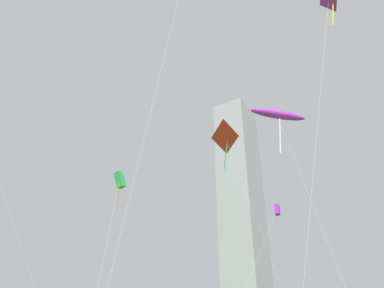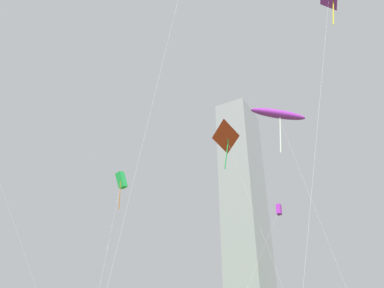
{
  "view_description": "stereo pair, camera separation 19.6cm",
  "coord_description": "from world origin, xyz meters",
  "px_view_note": "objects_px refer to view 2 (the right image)",
  "views": [
    {
      "loc": [
        12.67,
        -11.31,
        1.68
      ],
      "look_at": [
        1.27,
        6.5,
        13.23
      ],
      "focal_mm": 30.95,
      "sensor_mm": 36.0,
      "label": 1
    },
    {
      "loc": [
        12.84,
        -11.2,
        1.68
      ],
      "look_at": [
        1.27,
        6.5,
        13.23
      ],
      "focal_mm": 30.95,
      "sensor_mm": 36.0,
      "label": 2
    }
  ],
  "objects_px": {
    "kite_flying_4": "(329,2)",
    "kite_flying_2": "(277,114)",
    "kite_flying_1": "(226,138)",
    "kite_flying_6": "(121,180)",
    "distant_highrise_0": "(244,204)",
    "kite_flying_5": "(279,210)"
  },
  "relations": [
    {
      "from": "kite_flying_2",
      "to": "kite_flying_4",
      "type": "xyz_separation_m",
      "value": [
        5.79,
        1.47,
        10.94
      ]
    },
    {
      "from": "kite_flying_1",
      "to": "distant_highrise_0",
      "type": "relative_size",
      "value": 0.18
    },
    {
      "from": "kite_flying_2",
      "to": "kite_flying_4",
      "type": "bearing_deg",
      "value": 14.21
    },
    {
      "from": "kite_flying_6",
      "to": "distant_highrise_0",
      "type": "xyz_separation_m",
      "value": [
        -30.26,
        110.38,
        32.8
      ]
    },
    {
      "from": "kite_flying_1",
      "to": "kite_flying_6",
      "type": "relative_size",
      "value": 0.89
    },
    {
      "from": "kite_flying_1",
      "to": "distant_highrise_0",
      "type": "distance_m",
      "value": 130.5
    },
    {
      "from": "kite_flying_2",
      "to": "kite_flying_6",
      "type": "xyz_separation_m",
      "value": [
        -25.68,
        8.57,
        3.02
      ]
    },
    {
      "from": "kite_flying_1",
      "to": "kite_flying_2",
      "type": "bearing_deg",
      "value": -27.39
    },
    {
      "from": "kite_flying_2",
      "to": "kite_flying_6",
      "type": "relative_size",
      "value": 0.84
    },
    {
      "from": "kite_flying_4",
      "to": "kite_flying_2",
      "type": "bearing_deg",
      "value": -165.79
    },
    {
      "from": "kite_flying_2",
      "to": "kite_flying_4",
      "type": "relative_size",
      "value": 0.61
    },
    {
      "from": "kite_flying_1",
      "to": "distant_highrise_0",
      "type": "bearing_deg",
      "value": 113.22
    },
    {
      "from": "kite_flying_5",
      "to": "distant_highrise_0",
      "type": "relative_size",
      "value": 0.16
    },
    {
      "from": "kite_flying_6",
      "to": "distant_highrise_0",
      "type": "distance_m",
      "value": 119.06
    },
    {
      "from": "kite_flying_4",
      "to": "distant_highrise_0",
      "type": "distance_m",
      "value": 135.02
    },
    {
      "from": "kite_flying_5",
      "to": "kite_flying_6",
      "type": "xyz_separation_m",
      "value": [
        -17.24,
        -14.61,
        3.37
      ]
    },
    {
      "from": "kite_flying_5",
      "to": "kite_flying_6",
      "type": "relative_size",
      "value": 0.82
    },
    {
      "from": "kite_flying_6",
      "to": "distant_highrise_0",
      "type": "relative_size",
      "value": 0.2
    },
    {
      "from": "kite_flying_1",
      "to": "kite_flying_2",
      "type": "height_order",
      "value": "kite_flying_1"
    },
    {
      "from": "kite_flying_2",
      "to": "kite_flying_6",
      "type": "bearing_deg",
      "value": 161.55
    },
    {
      "from": "kite_flying_5",
      "to": "distant_highrise_0",
      "type": "bearing_deg",
      "value": 116.38
    },
    {
      "from": "kite_flying_4",
      "to": "kite_flying_6",
      "type": "height_order",
      "value": "kite_flying_4"
    }
  ]
}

